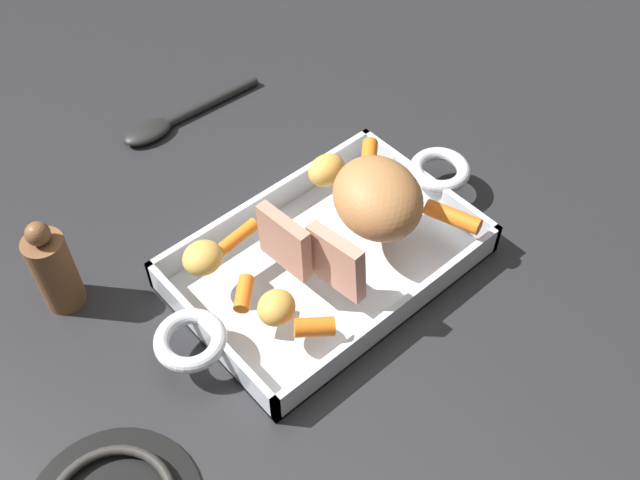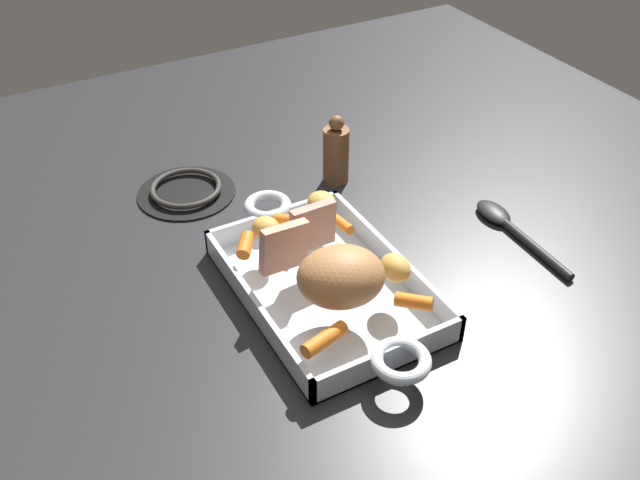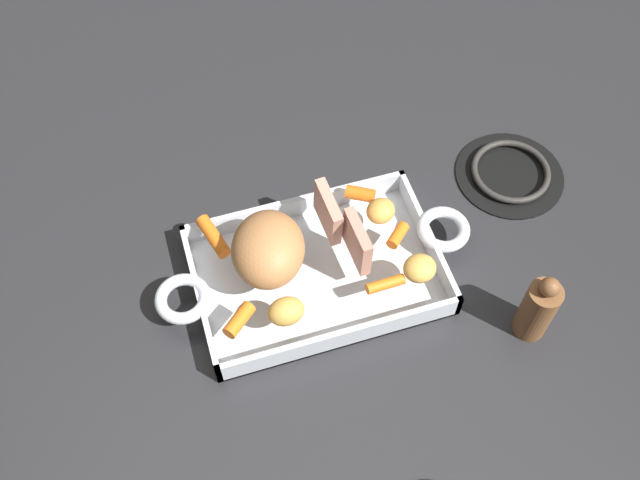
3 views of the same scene
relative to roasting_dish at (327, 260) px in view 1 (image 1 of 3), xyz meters
The scene contains 15 objects.
ground_plane 0.02m from the roasting_dish, ahead, with size 1.85×1.85×0.00m, color #232326.
roasting_dish is the anchor object (origin of this frame).
pork_roast 0.10m from the roasting_dish, 168.42° to the left, with size 0.12×0.10×0.08m, color #AB7141.
roast_slice_thick 0.09m from the roasting_dish, ahead, with size 0.01×0.07×0.07m, color tan.
roast_slice_thin 0.09m from the roasting_dish, 57.51° to the left, with size 0.02×0.07×0.07m, color tan.
baby_carrot_northwest 0.16m from the roasting_dish, 150.27° to the left, with size 0.02×0.02×0.07m, color orange.
baby_carrot_southeast 0.13m from the roasting_dish, ahead, with size 0.02×0.02×0.04m, color orange.
baby_carrot_short 0.15m from the roasting_dish, 153.47° to the right, with size 0.02×0.02×0.05m, color orange.
baby_carrot_center_left 0.13m from the roasting_dish, 42.04° to the left, with size 0.02×0.02×0.04m, color orange.
baby_carrot_long 0.11m from the roasting_dish, 42.01° to the right, with size 0.02×0.02×0.06m, color orange.
potato_golden_small 0.13m from the roasting_dish, 21.11° to the left, with size 0.04×0.04×0.03m, color gold.
potato_near_roast 0.11m from the roasting_dish, 131.35° to the right, with size 0.05×0.04×0.04m, color gold.
potato_halved 0.15m from the roasting_dish, 26.62° to the right, with size 0.05×0.04×0.03m, color gold.
serving_spoon 0.35m from the roasting_dish, 91.11° to the right, with size 0.23×0.05×0.02m.
pepper_mill 0.32m from the roasting_dish, 32.64° to the right, with size 0.05×0.05×0.13m.
Camera 1 is at (0.37, 0.41, 0.71)m, focal length 40.95 mm.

